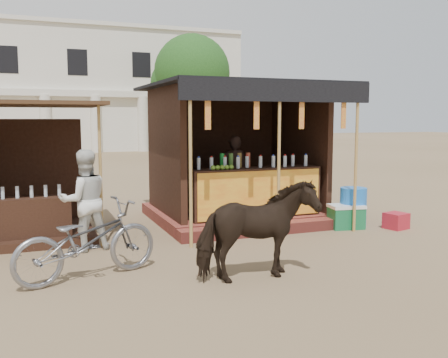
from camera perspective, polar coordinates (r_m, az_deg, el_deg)
ground at (r=7.12m, az=4.77°, el=-10.26°), size 120.00×120.00×0.00m
main_stall at (r=10.33m, az=1.61°, el=0.89°), size 3.60×3.61×2.78m
secondary_stall at (r=9.43m, az=-22.11°, el=-1.24°), size 2.40×2.40×2.38m
cow at (r=6.49m, az=3.79°, el=-5.96°), size 1.57×0.74×1.31m
motorbike at (r=6.81m, az=-15.39°, el=-6.81°), size 2.07×1.22×1.03m
bystander at (r=8.24m, az=-15.66°, el=-2.36°), size 0.87×0.73×1.62m
blue_barrel at (r=10.08m, az=14.53°, el=-3.14°), size 0.58×0.58×0.77m
red_crate at (r=10.17m, az=19.06°, el=-4.54°), size 0.46×0.44×0.31m
cooler at (r=9.92m, az=13.78°, el=-4.17°), size 0.71×0.55×0.46m
background_building at (r=36.11m, az=-20.02°, el=9.42°), size 26.00×7.45×8.18m
tree at (r=29.70m, az=-4.10°, el=11.72°), size 4.50×4.40×7.00m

